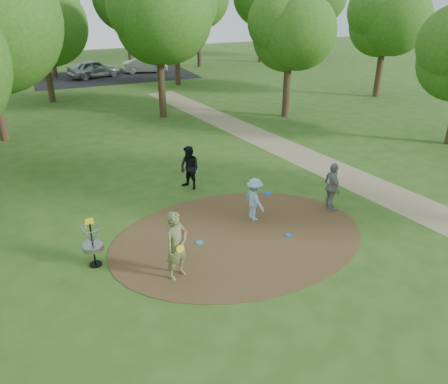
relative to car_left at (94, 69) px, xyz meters
name	(u,v)px	position (x,y,z in m)	size (l,w,h in m)	color
ground	(239,237)	(-0.20, -30.08, -0.77)	(100.00, 100.00, 0.00)	#2D5119
dirt_clearing	(239,237)	(-0.20, -30.08, -0.76)	(8.40, 8.40, 0.02)	#47301C
footpath	(358,181)	(6.30, -28.08, -0.77)	(2.00, 40.00, 0.01)	#8C7A5B
parking_lot	(115,76)	(1.80, -0.08, -0.77)	(14.00, 8.00, 0.01)	black
player_observer_with_disc	(176,246)	(-2.68, -31.29, 0.23)	(0.87, 0.75, 2.02)	#63693D
player_throwing_with_disc	(255,199)	(0.81, -29.20, -0.01)	(0.96, 1.05, 1.53)	#91B5D8
player_walking_with_disc	(190,168)	(-0.34, -25.86, 0.10)	(0.99, 1.06, 1.75)	black
player_waiting_with_disc	(332,187)	(3.65, -29.69, 0.13)	(0.66, 1.13, 1.80)	gray
disc_ground_cyan	(200,242)	(-1.50, -29.91, -0.75)	(0.22, 0.22, 0.02)	#1B88DB
disc_ground_blue	(288,235)	(1.31, -30.66, -0.75)	(0.22, 0.22, 0.02)	blue
disc_ground_red	(185,232)	(-1.70, -29.09, -0.75)	(0.22, 0.22, 0.02)	red
car_left	(94,69)	(0.00, 0.00, 0.00)	(1.83, 4.55, 1.55)	#9CA0A3
car_right	(145,65)	(4.77, 0.52, -0.11)	(1.42, 4.06, 1.34)	#A0A4A8
disc_golf_basket	(92,239)	(-4.70, -29.78, 0.10)	(0.63, 0.63, 1.54)	black
tree_ring	(150,39)	(-0.21, -20.64, 4.43)	(37.03, 45.09, 9.07)	#332316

